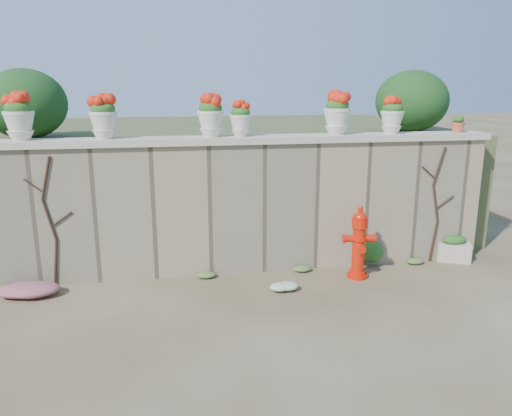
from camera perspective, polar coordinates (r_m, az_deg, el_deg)
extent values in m
plane|color=#4A3E25|center=(6.37, 0.06, -12.71)|extent=(80.00, 80.00, 0.00)
cube|color=gray|center=(7.69, -2.31, 0.00)|extent=(8.00, 0.40, 2.00)
cube|color=beige|center=(7.51, -2.39, 7.80)|extent=(8.10, 0.52, 0.10)
cube|color=#384C23|center=(10.81, -4.65, 4.07)|extent=(9.00, 6.00, 2.00)
ellipsoid|color=#143814|center=(8.88, -24.90, 10.74)|extent=(1.30, 1.30, 1.10)
ellipsoid|color=#143814|center=(9.66, 17.37, 11.56)|extent=(1.30, 1.30, 1.10)
cylinder|color=black|center=(7.78, -21.92, -5.88)|extent=(0.12, 0.04, 0.70)
cylinder|color=black|center=(7.60, -22.55, -1.26)|extent=(0.17, 0.04, 0.61)
cylinder|color=black|center=(7.48, -22.90, 3.18)|extent=(0.18, 0.04, 0.61)
cylinder|color=black|center=(7.57, -21.33, -1.22)|extent=(0.30, 0.02, 0.22)
cylinder|color=black|center=(7.53, -24.13, 2.36)|extent=(0.25, 0.02, 0.21)
cylinder|color=black|center=(8.71, 19.61, -3.58)|extent=(0.12, 0.04, 0.70)
cylinder|color=black|center=(8.53, 19.82, 0.57)|extent=(0.17, 0.04, 0.61)
cylinder|color=black|center=(8.43, 20.22, 4.54)|extent=(0.18, 0.04, 0.61)
cylinder|color=black|center=(8.62, 20.78, 0.61)|extent=(0.30, 0.02, 0.22)
cylinder|color=black|center=(8.36, 19.12, 3.86)|extent=(0.25, 0.02, 0.21)
cylinder|color=red|center=(7.82, 11.47, -7.54)|extent=(0.31, 0.31, 0.06)
cylinder|color=red|center=(7.67, 11.62, -4.62)|extent=(0.19, 0.19, 0.69)
cylinder|color=red|center=(7.62, 11.69, -3.42)|extent=(0.24, 0.24, 0.04)
cylinder|color=red|center=(7.56, 11.77, -1.72)|extent=(0.24, 0.24, 0.13)
ellipsoid|color=red|center=(7.53, 11.82, -0.90)|extent=(0.21, 0.21, 0.16)
cylinder|color=red|center=(7.50, 11.85, -0.24)|extent=(0.08, 0.08, 0.11)
cylinder|color=red|center=(7.59, 10.54, -3.45)|extent=(0.17, 0.13, 0.11)
cylinder|color=red|center=(7.66, 12.82, -3.39)|extent=(0.17, 0.13, 0.11)
cylinder|color=red|center=(7.54, 11.87, -4.52)|extent=(0.11, 0.12, 0.10)
cube|color=beige|center=(8.93, 21.62, -4.67)|extent=(0.60, 0.49, 0.31)
ellipsoid|color=#1E5119|center=(8.86, 21.74, -3.41)|extent=(0.47, 0.39, 0.16)
ellipsoid|color=#1E5119|center=(8.23, 12.95, -4.66)|extent=(0.59, 0.53, 0.56)
ellipsoid|color=#D22A79|center=(7.67, -24.63, -8.32)|extent=(0.86, 0.58, 0.23)
ellipsoid|color=white|center=(7.19, 2.95, -8.77)|extent=(0.44, 0.35, 0.16)
ellipsoid|color=#1E5119|center=(7.66, -25.57, 10.31)|extent=(0.36, 0.36, 0.21)
ellipsoid|color=red|center=(7.66, -25.64, 10.97)|extent=(0.31, 0.31, 0.22)
ellipsoid|color=#1E5119|center=(7.45, -17.11, 10.81)|extent=(0.34, 0.34, 0.20)
ellipsoid|color=red|center=(7.45, -17.16, 11.46)|extent=(0.30, 0.30, 0.21)
ellipsoid|color=#1E5119|center=(7.43, -5.22, 11.35)|extent=(0.34, 0.34, 0.20)
ellipsoid|color=red|center=(7.43, -5.24, 12.00)|extent=(0.30, 0.30, 0.21)
ellipsoid|color=#1E5119|center=(7.49, -1.78, 10.89)|extent=(0.28, 0.28, 0.17)
ellipsoid|color=red|center=(7.48, -1.78, 11.43)|extent=(0.25, 0.25, 0.18)
ellipsoid|color=#1E5119|center=(7.84, 9.27, 11.52)|extent=(0.36, 0.36, 0.21)
ellipsoid|color=red|center=(7.83, 9.29, 12.17)|extent=(0.31, 0.31, 0.22)
ellipsoid|color=#1E5119|center=(8.18, 15.34, 10.93)|extent=(0.31, 0.31, 0.19)
ellipsoid|color=red|center=(8.18, 15.38, 11.48)|extent=(0.27, 0.27, 0.20)
ellipsoid|color=#1E5119|center=(8.74, 22.12, 9.32)|extent=(0.18, 0.18, 0.13)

